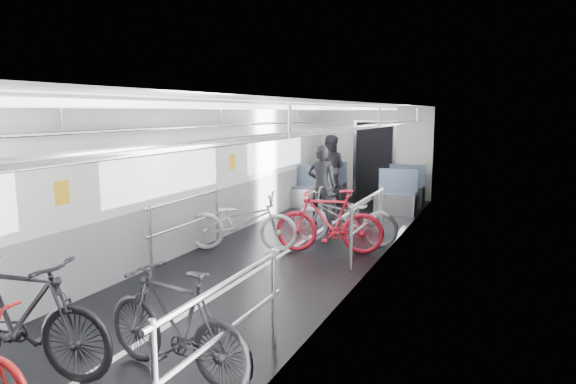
% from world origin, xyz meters
% --- Properties ---
extents(car_shell, '(3.02, 14.01, 2.41)m').
position_xyz_m(car_shell, '(0.00, 1.78, 1.13)').
color(car_shell, black).
rests_on(car_shell, ground).
extents(bike_left_mid, '(1.88, 0.78, 1.09)m').
position_xyz_m(bike_left_mid, '(-0.52, -3.42, 0.55)').
color(bike_left_mid, black).
rests_on(bike_left_mid, floor).
extents(bike_left_far, '(1.96, 1.17, 0.97)m').
position_xyz_m(bike_left_far, '(-0.72, 0.96, 0.49)').
color(bike_left_far, '#A7A6AB').
rests_on(bike_left_far, floor).
extents(bike_right_near, '(1.70, 0.71, 0.99)m').
position_xyz_m(bike_right_near, '(0.73, -2.90, 0.49)').
color(bike_right_near, black).
rests_on(bike_right_near, floor).
extents(bike_right_mid, '(1.88, 0.78, 0.97)m').
position_xyz_m(bike_right_mid, '(0.73, 1.97, 0.48)').
color(bike_right_mid, '#A7A7AC').
rests_on(bike_right_mid, floor).
extents(bike_right_far, '(1.82, 0.89, 1.05)m').
position_xyz_m(bike_right_far, '(0.66, 1.37, 0.53)').
color(bike_right_far, red).
rests_on(bike_right_far, floor).
extents(bike_aisle, '(0.96, 1.74, 0.87)m').
position_xyz_m(bike_aisle, '(0.12, 3.21, 0.43)').
color(bike_aisle, black).
rests_on(bike_aisle, floor).
extents(person_standing, '(0.64, 0.46, 1.62)m').
position_xyz_m(person_standing, '(-0.18, 3.31, 0.81)').
color(person_standing, black).
rests_on(person_standing, floor).
extents(person_seated, '(0.91, 0.76, 1.70)m').
position_xyz_m(person_seated, '(-0.90, 5.97, 0.85)').
color(person_seated, '#27262D').
rests_on(person_seated, floor).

